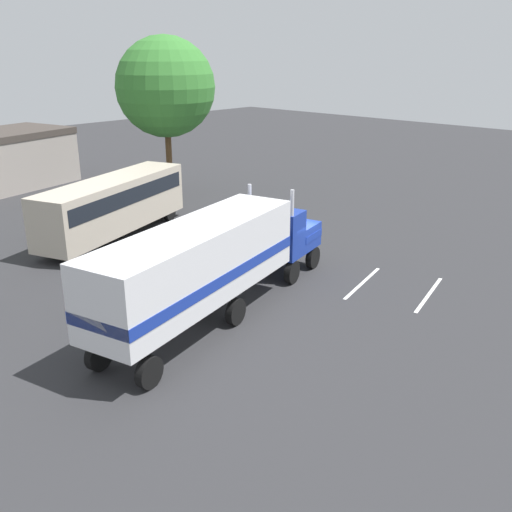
{
  "coord_description": "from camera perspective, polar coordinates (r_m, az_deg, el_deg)",
  "views": [
    {
      "loc": [
        -20.76,
        -16.88,
        10.38
      ],
      "look_at": [
        -3.04,
        -0.32,
        1.6
      ],
      "focal_mm": 40.39,
      "sensor_mm": 36.0,
      "label": 1
    }
  ],
  "objects": [
    {
      "name": "lane_stripe_near",
      "position": [
        27.48,
        10.5,
        -2.63
      ],
      "size": [
        4.33,
        1.1,
        0.01
      ],
      "primitive_type": "cube",
      "rotation": [
        0.0,
        0.0,
        0.22
      ],
      "color": "silver",
      "rests_on": "ground_plane"
    },
    {
      "name": "tree_left",
      "position": [
        42.36,
        -8.96,
        16.19
      ],
      "size": [
        6.95,
        6.95,
        11.31
      ],
      "color": "brown",
      "rests_on": "ground_plane"
    },
    {
      "name": "parked_bus",
      "position": [
        34.15,
        -13.95,
        5.21
      ],
      "size": [
        11.23,
        6.01,
        3.4
      ],
      "color": "#BFB29E",
      "rests_on": "ground_plane"
    },
    {
      "name": "ground_plane",
      "position": [
        28.7,
        3.68,
        -1.35
      ],
      "size": [
        120.0,
        120.0,
        0.0
      ],
      "primitive_type": "plane",
      "color": "#2D2D30"
    },
    {
      "name": "lane_stripe_mid",
      "position": [
        26.92,
        16.75,
        -3.67
      ],
      "size": [
        4.32,
        1.15,
        0.01
      ],
      "primitive_type": "cube",
      "rotation": [
        0.0,
        0.0,
        0.23
      ],
      "color": "silver",
      "rests_on": "ground_plane"
    },
    {
      "name": "semi_truck",
      "position": [
        22.8,
        -4.29,
        -0.31
      ],
      "size": [
        14.35,
        5.7,
        4.5
      ],
      "color": "#193399",
      "rests_on": "ground_plane"
    },
    {
      "name": "person_bystander",
      "position": [
        25.84,
        -6.79,
        -1.78
      ],
      "size": [
        0.34,
        0.46,
        1.63
      ],
      "color": "#2D3347",
      "rests_on": "ground_plane"
    }
  ]
}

